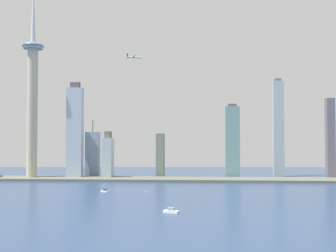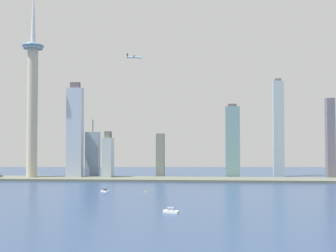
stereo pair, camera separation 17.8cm
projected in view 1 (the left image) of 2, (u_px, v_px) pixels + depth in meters
waterfront_pier at (154, 179)px, 667.56m from camera, size 757.94×60.43×3.92m
observation_tower at (32, 92)px, 691.57m from camera, size 36.66×36.66×334.99m
skyscraper_0 at (160, 155)px, 721.61m from camera, size 13.98×22.27×77.67m
skyscraper_1 at (330, 139)px, 688.39m from camera, size 13.48×13.73×137.18m
skyscraper_2 at (75, 132)px, 697.92m from camera, size 26.41×15.46×165.31m
skyscraper_3 at (93, 154)px, 732.75m from camera, size 24.17×16.47×103.01m
skyscraper_4 at (278, 128)px, 740.13m from camera, size 18.69×13.18×178.31m
skyscraper_5 at (108, 157)px, 694.36m from camera, size 16.04×25.59×80.99m
skyscraper_6 at (232, 142)px, 702.87m from camera, size 24.54×12.36×128.74m
boat_0 at (171, 211)px, 370.89m from camera, size 14.87×9.29×4.85m
boat_1 at (105, 191)px, 520.94m from camera, size 12.18×11.58×3.86m
channel_buoy_0 at (146, 191)px, 518.35m from camera, size 1.64×1.64×2.20m
airplane at (134, 57)px, 712.80m from camera, size 26.75×24.07×8.01m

